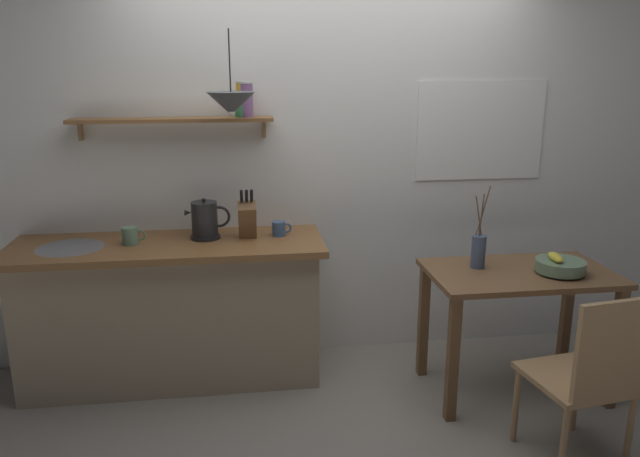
% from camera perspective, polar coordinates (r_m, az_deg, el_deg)
% --- Properties ---
extents(ground_plane, '(14.00, 14.00, 0.00)m').
position_cam_1_polar(ground_plane, '(3.80, 2.09, -14.91)').
color(ground_plane, gray).
extents(back_wall, '(6.80, 0.11, 2.70)m').
position_cam_1_polar(back_wall, '(4.01, 3.54, 7.18)').
color(back_wall, white).
rests_on(back_wall, ground_plane).
extents(kitchen_counter, '(1.83, 0.63, 0.88)m').
position_cam_1_polar(kitchen_counter, '(3.86, -13.61, -7.43)').
color(kitchen_counter, tan).
rests_on(kitchen_counter, ground_plane).
extents(wall_shelf, '(1.18, 0.20, 0.34)m').
position_cam_1_polar(wall_shelf, '(3.75, -10.81, 10.60)').
color(wall_shelf, brown).
extents(dining_table, '(1.05, 0.62, 0.75)m').
position_cam_1_polar(dining_table, '(3.74, 17.98, -5.65)').
color(dining_table, brown).
rests_on(dining_table, ground_plane).
extents(dining_chair_near, '(0.48, 0.49, 0.91)m').
position_cam_1_polar(dining_chair_near, '(3.20, 23.73, -12.26)').
color(dining_chair_near, tan).
rests_on(dining_chair_near, ground_plane).
extents(fruit_bowl, '(0.28, 0.28, 0.12)m').
position_cam_1_polar(fruit_bowl, '(3.71, 21.43, -3.22)').
color(fruit_bowl, slate).
rests_on(fruit_bowl, dining_table).
extents(twig_vase, '(0.09, 0.08, 0.48)m').
position_cam_1_polar(twig_vase, '(3.65, 14.53, -1.98)').
color(twig_vase, '#475675').
rests_on(twig_vase, dining_table).
extents(electric_kettle, '(0.27, 0.18, 0.25)m').
position_cam_1_polar(electric_kettle, '(3.72, -10.64, 0.75)').
color(electric_kettle, black).
rests_on(electric_kettle, kitchen_counter).
extents(knife_block, '(0.11, 0.17, 0.30)m').
position_cam_1_polar(knife_block, '(3.69, -6.79, 0.89)').
color(knife_block, brown).
rests_on(knife_block, kitchen_counter).
extents(coffee_mug_by_sink, '(0.14, 0.09, 0.10)m').
position_cam_1_polar(coffee_mug_by_sink, '(3.72, -17.22, -0.65)').
color(coffee_mug_by_sink, slate).
rests_on(coffee_mug_by_sink, kitchen_counter).
extents(coffee_mug_spare, '(0.12, 0.08, 0.09)m').
position_cam_1_polar(coffee_mug_spare, '(3.74, -3.81, -0.01)').
color(coffee_mug_spare, '#3D5B89').
rests_on(coffee_mug_spare, kitchen_counter).
extents(pendant_lamp, '(0.27, 0.27, 0.46)m').
position_cam_1_polar(pendant_lamp, '(3.48, -8.28, 11.43)').
color(pendant_lamp, black).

